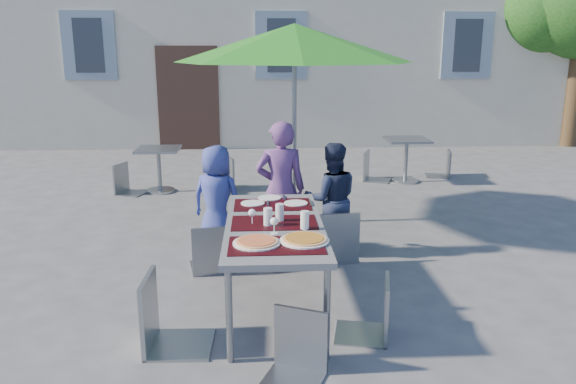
{
  "coord_description": "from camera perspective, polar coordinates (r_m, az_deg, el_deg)",
  "views": [
    {
      "loc": [
        -0.5,
        -4.76,
        2.16
      ],
      "look_at": [
        -0.22,
        0.57,
        0.78
      ],
      "focal_mm": 35.0,
      "sensor_mm": 36.0,
      "label": 1
    }
  ],
  "objects": [
    {
      "name": "chair_2",
      "position": [
        5.73,
        4.87,
        -1.29
      ],
      "size": [
        0.5,
        0.51,
        1.03
      ],
      "color": "gray",
      "rests_on": "ground"
    },
    {
      "name": "child_0",
      "position": [
        6.04,
        -7.23,
        -0.74
      ],
      "size": [
        0.67,
        0.56,
        1.17
      ],
      "primitive_type": "imported",
      "rotation": [
        0.0,
        0.0,
        2.76
      ],
      "color": "#323C89",
      "rests_on": "ground"
    },
    {
      "name": "dining_table",
      "position": [
        4.67,
        -1.4,
        -3.79
      ],
      "size": [
        0.8,
        1.85,
        0.76
      ],
      "color": "#49494E",
      "rests_on": "ground"
    },
    {
      "name": "cafe_table_0",
      "position": [
        8.8,
        -12.98,
        2.83
      ],
      "size": [
        0.64,
        0.64,
        0.68
      ],
      "color": "#ABAEB2",
      "rests_on": "ground"
    },
    {
      "name": "chair_5",
      "position": [
        3.75,
        0.86,
        -11.71
      ],
      "size": [
        0.51,
        0.51,
        0.87
      ],
      "color": "gray",
      "rests_on": "ground"
    },
    {
      "name": "place_settings",
      "position": [
        5.26,
        -1.53,
        -0.94
      ],
      "size": [
        0.66,
        0.42,
        0.01
      ],
      "color": "white",
      "rests_on": "dining_table"
    },
    {
      "name": "child_2",
      "position": [
        5.93,
        4.43,
        -0.75
      ],
      "size": [
        0.6,
        0.36,
        1.21
      ],
      "primitive_type": "imported",
      "rotation": [
        0.0,
        0.0,
        3.18
      ],
      "color": "#1A223B",
      "rests_on": "ground"
    },
    {
      "name": "bg_chair_l_0",
      "position": [
        8.81,
        -16.23,
        3.05
      ],
      "size": [
        0.5,
        0.49,
        0.87
      ],
      "color": "gray",
      "rests_on": "ground"
    },
    {
      "name": "bg_chair_l_1",
      "position": [
        9.41,
        8.62,
        4.43
      ],
      "size": [
        0.54,
        0.54,
        0.93
      ],
      "color": "gray",
      "rests_on": "ground"
    },
    {
      "name": "chair_4",
      "position": [
        4.3,
        8.85,
        -8.19
      ],
      "size": [
        0.47,
        0.47,
        0.89
      ],
      "color": "gray",
      "rests_on": "ground"
    },
    {
      "name": "glassware",
      "position": [
        4.55,
        -0.85,
        -2.53
      ],
      "size": [
        0.49,
        0.39,
        0.15
      ],
      "color": "silver",
      "rests_on": "dining_table"
    },
    {
      "name": "bg_chair_r_1",
      "position": [
        9.96,
        15.58,
        4.36
      ],
      "size": [
        0.46,
        0.45,
        0.87
      ],
      "color": "slate",
      "rests_on": "ground"
    },
    {
      "name": "cafe_table_1",
      "position": [
        9.41,
        11.93,
        3.9
      ],
      "size": [
        0.67,
        0.67,
        0.72
      ],
      "color": "#ABAEB2",
      "rests_on": "ground"
    },
    {
      "name": "chair_0",
      "position": [
        5.51,
        -7.83,
        -2.74
      ],
      "size": [
        0.48,
        0.49,
        0.93
      ],
      "color": "gray",
      "rests_on": "ground"
    },
    {
      "name": "pizza_near_left",
      "position": [
        4.16,
        -3.21,
        -5.09
      ],
      "size": [
        0.35,
        0.35,
        0.03
      ],
      "color": "white",
      "rests_on": "dining_table"
    },
    {
      "name": "ground",
      "position": [
        5.25,
        2.8,
        -9.83
      ],
      "size": [
        90.0,
        90.0,
        0.0
      ],
      "primitive_type": "plane",
      "color": "#444446",
      "rests_on": "ground"
    },
    {
      "name": "patio_umbrella",
      "position": [
        6.81,
        0.67,
        14.77
      ],
      "size": [
        2.85,
        2.85,
        2.43
      ],
      "color": "#ABAEB2",
      "rests_on": "ground"
    },
    {
      "name": "chair_3",
      "position": [
        4.17,
        -12.75,
        -7.53
      ],
      "size": [
        0.49,
        0.48,
        1.05
      ],
      "color": "gray",
      "rests_on": "ground"
    },
    {
      "name": "child_1",
      "position": [
        5.87,
        -0.75,
        0.28
      ],
      "size": [
        0.54,
        0.37,
        1.44
      ],
      "primitive_type": "imported",
      "rotation": [
        0.0,
        0.0,
        3.19
      ],
      "color": "#5D366F",
      "rests_on": "ground"
    },
    {
      "name": "bg_chair_r_0",
      "position": [
        8.72,
        -6.64,
        3.92
      ],
      "size": [
        0.56,
        0.55,
        0.99
      ],
      "color": "gray",
      "rests_on": "ground"
    },
    {
      "name": "pizza_near_right",
      "position": [
        4.2,
        1.67,
        -4.84
      ],
      "size": [
        0.37,
        0.37,
        0.03
      ],
      "color": "white",
      "rests_on": "dining_table"
    },
    {
      "name": "chair_1",
      "position": [
        5.63,
        -3.65,
        -2.45
      ],
      "size": [
        0.51,
        0.51,
        0.9
      ],
      "color": "#90979B",
      "rests_on": "ground"
    }
  ]
}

